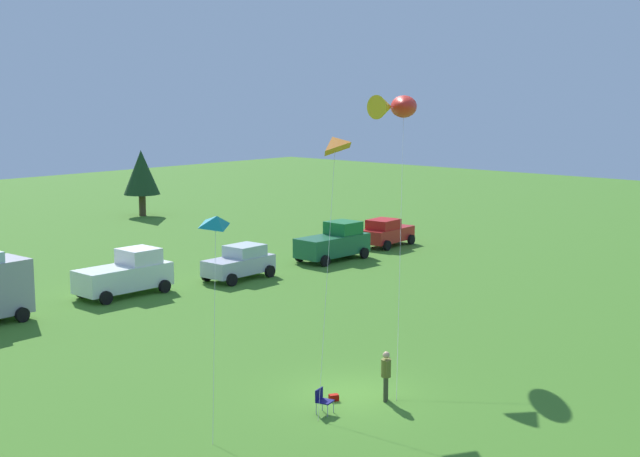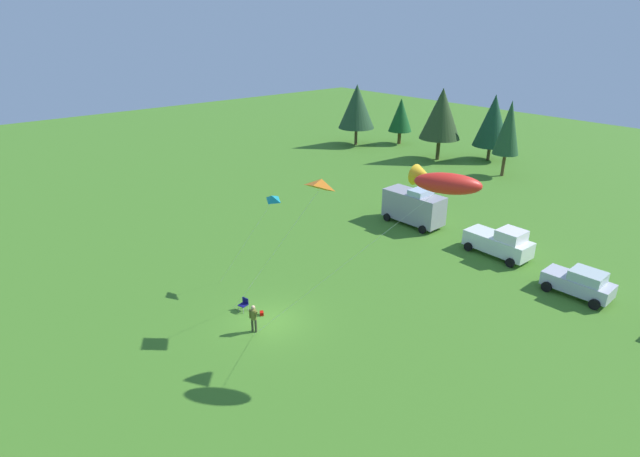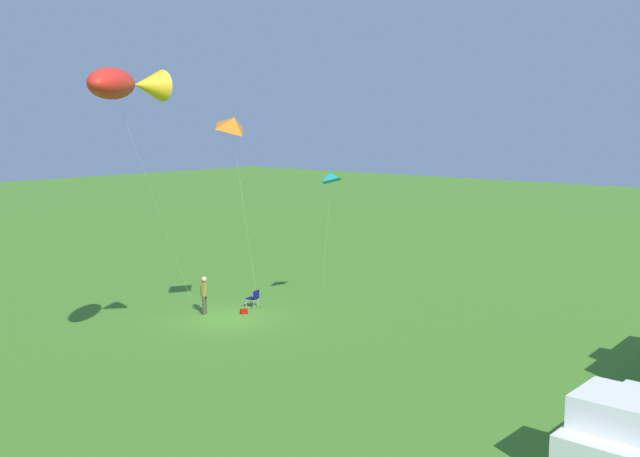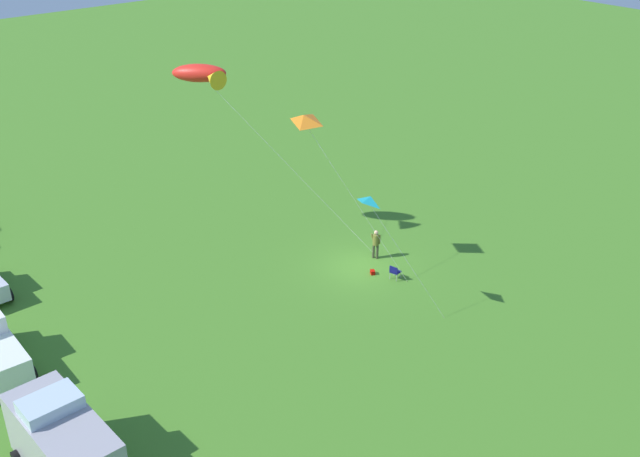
{
  "view_description": "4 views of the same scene",
  "coord_description": "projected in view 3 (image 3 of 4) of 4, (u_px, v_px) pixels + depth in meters",
  "views": [
    {
      "loc": [
        -22.96,
        -19.2,
        10.51
      ],
      "look_at": [
        -1.06,
        0.53,
        5.93
      ],
      "focal_mm": 50.0,
      "sensor_mm": 36.0,
      "label": 1
    },
    {
      "loc": [
        21.24,
        -14.26,
        16.68
      ],
      "look_at": [
        -0.33,
        4.19,
        4.8
      ],
      "focal_mm": 28.0,
      "sensor_mm": 36.0,
      "label": 2
    },
    {
      "loc": [
        22.08,
        24.04,
        8.69
      ],
      "look_at": [
        -1.53,
        4.04,
        4.23
      ],
      "focal_mm": 42.0,
      "sensor_mm": 36.0,
      "label": 3
    },
    {
      "loc": [
        -25.93,
        24.58,
        20.64
      ],
      "look_at": [
        0.66,
        2.39,
        2.92
      ],
      "focal_mm": 42.0,
      "sensor_mm": 36.0,
      "label": 4
    }
  ],
  "objects": [
    {
      "name": "ground_plane",
      "position": [
        229.0,
        318.0,
        33.29
      ],
      "size": [
        160.0,
        160.0,
        0.0
      ],
      "primitive_type": "plane",
      "color": "#427A24"
    },
    {
      "name": "person_kite_flyer",
      "position": [
        204.0,
        292.0,
        33.8
      ],
      "size": [
        0.56,
        0.46,
        1.74
      ],
      "rotation": [
        0.0,
        0.0,
        5.24
      ],
      "color": "#393E28",
      "rests_on": "ground"
    },
    {
      "name": "folding_chair",
      "position": [
        254.0,
        297.0,
        35.12
      ],
      "size": [
        0.58,
        0.58,
        0.82
      ],
      "rotation": [
        0.0,
        0.0,
        4.95
      ],
      "color": "#0E0F55",
      "rests_on": "ground"
    },
    {
      "name": "backpack_on_grass",
      "position": [
        244.0,
        311.0,
        33.98
      ],
      "size": [
        0.39,
        0.35,
        0.22
      ],
      "primitive_type": "cube",
      "rotation": [
        0.0,
        0.0,
        5.76
      ],
      "color": "#B20D05",
      "rests_on": "ground"
    },
    {
      "name": "truck_white_pickup",
      "position": [
        629.0,
        434.0,
        18.31
      ],
      "size": [
        5.03,
        2.47,
        2.34
      ],
      "rotation": [
        0.0,
        0.0,
        -0.02
      ],
      "color": "white",
      "rests_on": "ground"
    },
    {
      "name": "kite_large_fish",
      "position": [
        121.0,
        84.0,
        22.97
      ],
      "size": [
        9.61,
        7.27,
        10.36
      ],
      "color": "red",
      "rests_on": "ground"
    },
    {
      "name": "kite_delta_teal",
      "position": [
        330.0,
        177.0,
        33.25
      ],
      "size": [
        3.26,
        3.1,
        6.5
      ],
      "color": "teal",
      "rests_on": "ground"
    },
    {
      "name": "kite_delta_orange",
      "position": [
        235.0,
        124.0,
        29.13
      ],
      "size": [
        5.35,
        4.06,
        9.0
      ],
      "color": "orange",
      "rests_on": "ground"
    }
  ]
}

